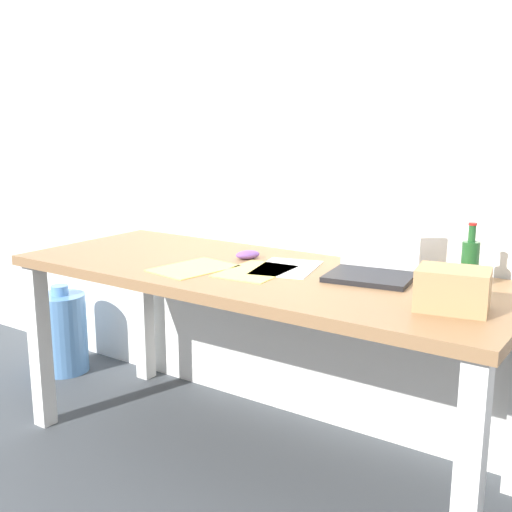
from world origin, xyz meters
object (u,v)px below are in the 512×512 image
at_px(beer_bottle, 470,263).
at_px(cardboard_box, 453,289).
at_px(computer_mouse, 248,255).
at_px(desk, 256,294).
at_px(water_cooler_jug, 63,332).
at_px(laptop_right, 373,265).

xyz_separation_m(beer_bottle, cardboard_box, (0.03, -0.27, -0.02)).
bearing_deg(computer_mouse, desk, -13.92).
height_order(desk, water_cooler_jug, desk).
height_order(desk, beer_bottle, beer_bottle).
relative_size(desk, water_cooler_jug, 4.14).
xyz_separation_m(cardboard_box, water_cooler_jug, (-2.07, 0.22, -0.61)).
distance_m(desk, laptop_right, 0.45).
distance_m(laptop_right, cardboard_box, 0.42).
height_order(beer_bottle, water_cooler_jug, beer_bottle).
xyz_separation_m(laptop_right, computer_mouse, (-0.53, -0.01, -0.03)).
bearing_deg(cardboard_box, water_cooler_jug, 174.04).
relative_size(beer_bottle, computer_mouse, 2.17).
relative_size(desk, laptop_right, 6.04).
distance_m(computer_mouse, cardboard_box, 0.91).
xyz_separation_m(desk, beer_bottle, (0.73, 0.18, 0.18)).
distance_m(laptop_right, beer_bottle, 0.33).
distance_m(laptop_right, water_cooler_jug, 1.82).
xyz_separation_m(computer_mouse, cardboard_box, (0.88, -0.22, 0.04)).
bearing_deg(water_cooler_jug, laptop_right, 0.31).
distance_m(desk, computer_mouse, 0.21).
xyz_separation_m(desk, laptop_right, (0.41, 0.13, 0.14)).
bearing_deg(desk, cardboard_box, -6.86).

